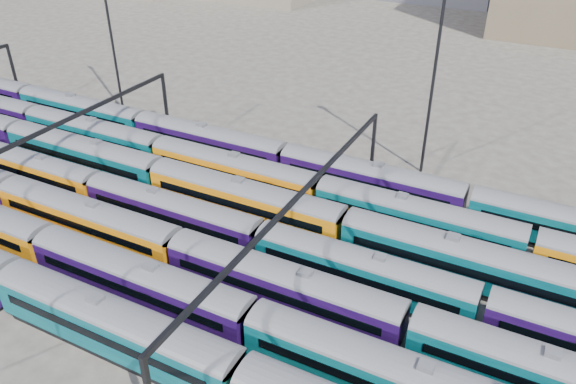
% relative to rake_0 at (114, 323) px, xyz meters
% --- Properties ---
extents(ground, '(500.00, 500.00, 0.00)m').
position_rel_rake_0_xyz_m(ground, '(-2.23, 15.00, -2.84)').
color(ground, '#443F3A').
rests_on(ground, ground).
extents(rake_0, '(109.55, 3.21, 5.41)m').
position_rel_rake_0_xyz_m(rake_0, '(0.00, 0.00, 0.00)').
color(rake_0, black).
rests_on(rake_0, ground).
extents(rake_1, '(150.29, 3.14, 5.29)m').
position_rel_rake_0_xyz_m(rake_1, '(-1.79, 5.00, -0.06)').
color(rake_1, black).
rests_on(rake_1, ground).
extents(rake_2, '(149.15, 3.12, 5.25)m').
position_rel_rake_0_xyz_m(rake_2, '(-12.44, 10.00, -0.08)').
color(rake_2, black).
rests_on(rake_2, ground).
extents(rake_3, '(120.51, 2.94, 4.95)m').
position_rel_rake_0_xyz_m(rake_3, '(-16.17, 15.00, -0.24)').
color(rake_3, black).
rests_on(rake_3, ground).
extents(rake_4, '(110.15, 3.22, 5.44)m').
position_rel_rake_0_xyz_m(rake_4, '(-0.67, 20.00, 0.02)').
color(rake_4, black).
rests_on(rake_4, ground).
extents(rake_5, '(125.79, 3.07, 5.17)m').
position_rel_rake_0_xyz_m(rake_5, '(-15.58, 25.00, -0.13)').
color(rake_5, black).
rests_on(rake_5, ground).
extents(rake_6, '(147.64, 3.08, 5.20)m').
position_rel_rake_0_xyz_m(rake_6, '(-11.85, 30.00, -0.11)').
color(rake_6, black).
rests_on(rake_6, ground).
extents(gantry_1, '(0.35, 40.35, 8.03)m').
position_rel_rake_0_xyz_m(gantry_1, '(-22.23, 15.00, 3.95)').
color(gantry_1, black).
rests_on(gantry_1, ground).
extents(gantry_2, '(0.35, 40.35, 8.03)m').
position_rel_rake_0_xyz_m(gantry_2, '(7.77, 15.00, 3.95)').
color(gantry_2, black).
rests_on(gantry_2, ground).
extents(mast_1, '(1.40, 0.50, 25.60)m').
position_rel_rake_0_xyz_m(mast_1, '(-32.23, 37.00, 11.13)').
color(mast_1, black).
rests_on(mast_1, ground).
extents(mast_3, '(1.40, 0.50, 25.60)m').
position_rel_rake_0_xyz_m(mast_3, '(12.77, 39.00, 11.13)').
color(mast_3, black).
rests_on(mast_3, ground).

